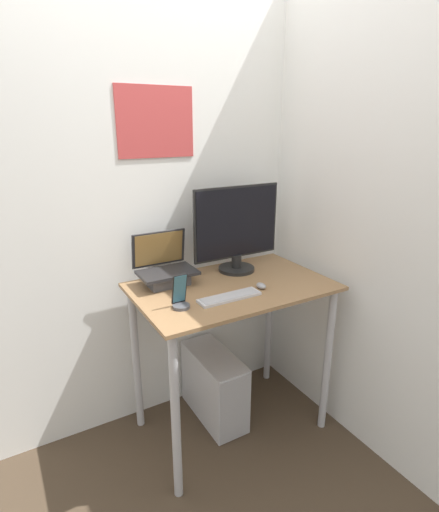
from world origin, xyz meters
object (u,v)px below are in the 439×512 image
Objects in this scene: mouse at (261,286)px; computer_tower at (214,386)px; monitor at (237,231)px; keyboard at (230,297)px; laptop at (166,271)px; cell_phone at (180,298)px.

mouse reaches higher than computer_tower.
mouse is at bearing -96.19° from monitor.
keyboard is at bearing -172.95° from mouse.
monitor is 0.38m from mouse.
laptop is at bearing 177.89° from monitor.
keyboard is 0.78m from computer_tower.
cell_phone is at bearing 173.27° from keyboard.
monitor is at bearing 16.77° from computer_tower.
laptop is 0.32m from cell_phone.
mouse is at bearing 7.05° from keyboard.
mouse is 0.79m from computer_tower.
monitor is at bearing 83.81° from mouse.
keyboard is at bearing -60.15° from laptop.
monitor is 1.09× the size of computer_tower.
monitor is at bearing 30.72° from cell_phone.
cell_phone is (-0.26, 0.03, 0.04)m from keyboard.
laptop is 1.80× the size of cell_phone.
mouse is at bearing -58.15° from computer_tower.
computer_tower is at bearing 77.49° from keyboard.
laptop is at bearing 119.85° from keyboard.
computer_tower is (-0.19, -0.06, -0.96)m from monitor.
keyboard is 1.95× the size of cell_phone.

